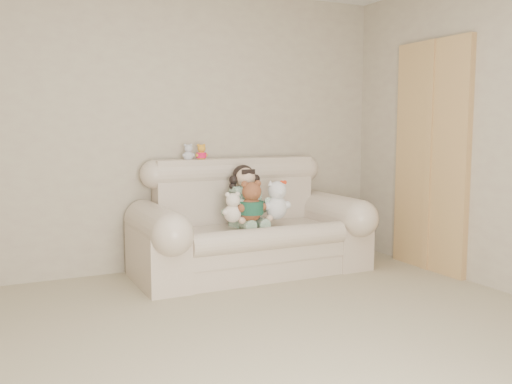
{
  "coord_description": "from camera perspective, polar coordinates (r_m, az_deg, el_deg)",
  "views": [
    {
      "loc": [
        -1.48,
        -2.56,
        1.33
      ],
      "look_at": [
        0.68,
        1.9,
        0.75
      ],
      "focal_mm": 39.61,
      "sensor_mm": 36.0,
      "label": 1
    }
  ],
  "objects": [
    {
      "name": "floor",
      "position": [
        3.24,
        3.98,
        -17.56
      ],
      "size": [
        5.0,
        5.0,
        0.0
      ],
      "primitive_type": "plane",
      "color": "gray",
      "rests_on": "ground"
    },
    {
      "name": "wall_back",
      "position": [
        5.27,
        -9.61,
        6.26
      ],
      "size": [
        4.5,
        0.0,
        4.5
      ],
      "primitive_type": "plane",
      "rotation": [
        1.57,
        0.0,
        0.0
      ],
      "color": "#B6AD91",
      "rests_on": "ground"
    },
    {
      "name": "sofa",
      "position": [
        5.11,
        -0.49,
        -2.5
      ],
      "size": [
        2.1,
        0.95,
        1.03
      ],
      "primitive_type": null,
      "color": "beige",
      "rests_on": "floor"
    },
    {
      "name": "door_panel",
      "position": [
        5.42,
        17.25,
        3.42
      ],
      "size": [
        0.06,
        0.9,
        2.1
      ],
      "primitive_type": "cube",
      "color": "#A36C45",
      "rests_on": "floor"
    },
    {
      "name": "seated_child",
      "position": [
        5.14,
        -1.11,
        -0.31
      ],
      "size": [
        0.4,
        0.46,
        0.57
      ],
      "primitive_type": null,
      "rotation": [
        0.0,
        0.0,
        0.15
      ],
      "color": "#317A4A",
      "rests_on": "sofa"
    },
    {
      "name": "brown_teddy",
      "position": [
        4.92,
        -0.48,
        -0.54
      ],
      "size": [
        0.32,
        0.27,
        0.42
      ],
      "primitive_type": null,
      "rotation": [
        0.0,
        0.0,
        0.27
      ],
      "color": "brown",
      "rests_on": "sofa"
    },
    {
      "name": "white_cat",
      "position": [
        5.05,
        2.09,
        -0.4
      ],
      "size": [
        0.31,
        0.26,
        0.42
      ],
      "primitive_type": null,
      "rotation": [
        0.0,
        0.0,
        0.23
      ],
      "color": "silver",
      "rests_on": "sofa"
    },
    {
      "name": "cream_teddy",
      "position": [
        4.89,
        -2.38,
        -1.26
      ],
      "size": [
        0.24,
        0.21,
        0.31
      ],
      "primitive_type": null,
      "rotation": [
        0.0,
        0.0,
        -0.35
      ],
      "color": "silver",
      "rests_on": "sofa"
    },
    {
      "name": "yellow_mini_bear",
      "position": [
        5.22,
        -5.55,
        4.15
      ],
      "size": [
        0.14,
        0.13,
        0.18
      ],
      "primitive_type": null,
      "rotation": [
        0.0,
        0.0,
        0.39
      ],
      "color": "gold",
      "rests_on": "sofa"
    },
    {
      "name": "grey_mini_plush",
      "position": [
        5.2,
        -6.87,
        4.14
      ],
      "size": [
        0.13,
        0.11,
        0.19
      ],
      "primitive_type": null,
      "rotation": [
        0.0,
        0.0,
        0.17
      ],
      "color": "silver",
      "rests_on": "sofa"
    }
  ]
}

